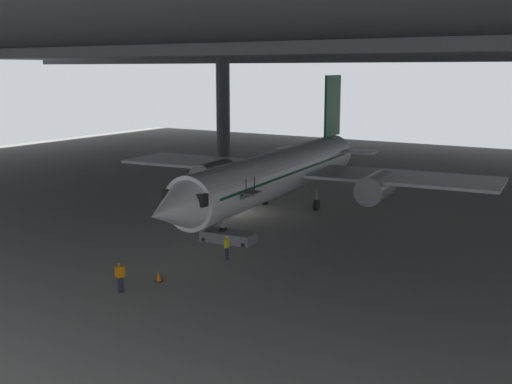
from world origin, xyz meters
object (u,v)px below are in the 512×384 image
at_px(airplane_main, 281,172).
at_px(boarding_stairs, 229,232).
at_px(traffic_cone_orange, 159,276).
at_px(crew_worker_near_nose, 120,275).
at_px(crew_worker_by_stairs, 227,246).

height_order(airplane_main, boarding_stairs, airplane_main).
distance_m(airplane_main, traffic_cone_orange, 18.59).
relative_size(airplane_main, traffic_cone_orange, 57.79).
relative_size(airplane_main, crew_worker_near_nose, 20.71).
distance_m(boarding_stairs, traffic_cone_orange, 8.71).
height_order(airplane_main, crew_worker_near_nose, airplane_main).
bearing_deg(crew_worker_by_stairs, crew_worker_near_nose, -101.28).
height_order(airplane_main, crew_worker_by_stairs, airplane_main).
bearing_deg(crew_worker_near_nose, airplane_main, 95.39).
height_order(crew_worker_near_nose, traffic_cone_orange, crew_worker_near_nose).
distance_m(crew_worker_by_stairs, traffic_cone_orange, 5.38).
bearing_deg(traffic_cone_orange, boarding_stairs, 97.59).
bearing_deg(traffic_cone_orange, airplane_main, 97.85).
height_order(boarding_stairs, crew_worker_near_nose, boarding_stairs).
bearing_deg(crew_worker_near_nose, boarding_stairs, 93.02).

